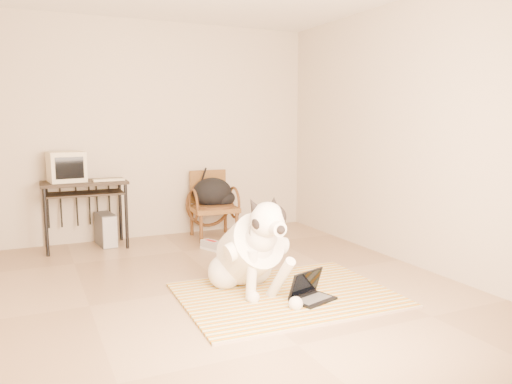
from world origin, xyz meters
TOP-DOWN VIEW (x-y plane):
  - floor at (0.00, 0.00)m, footprint 4.50×4.50m
  - wall_back at (0.00, 2.25)m, footprint 4.50×0.00m
  - wall_front at (0.00, -2.25)m, footprint 4.50×0.00m
  - wall_right at (2.00, 0.00)m, footprint 0.00×4.50m
  - rug at (0.38, -0.46)m, footprint 1.80×1.40m
  - dog at (0.13, -0.25)m, footprint 0.60×1.25m
  - laptop at (0.49, -0.66)m, footprint 0.40×0.34m
  - computer_desk at (-0.97, 1.94)m, footprint 0.95×0.54m
  - crt_monitor at (-1.15, 2.00)m, footprint 0.42×0.41m
  - desk_keyboard at (-0.71, 1.88)m, footprint 0.35×0.13m
  - pc_tower at (-0.75, 1.98)m, footprint 0.22×0.43m
  - rattan_chair at (0.56, 1.87)m, footprint 0.58×0.57m
  - backpack at (0.59, 1.88)m, footprint 0.54×0.42m
  - sneaker_left at (0.33, 1.25)m, footprint 0.23×0.33m
  - sneaker_right at (0.62, 1.09)m, footprint 0.27×0.31m

SIDE VIEW (x-z plane):
  - floor at x=0.00m, z-range 0.00..0.00m
  - rug at x=0.38m, z-range 0.00..0.02m
  - sneaker_right at x=0.62m, z-range -0.01..0.10m
  - sneaker_left at x=0.33m, z-range -0.01..0.10m
  - laptop at x=0.49m, z-range -0.04..0.20m
  - pc_tower at x=-0.75m, z-range 0.00..0.38m
  - dog at x=0.13m, z-range -0.09..0.82m
  - rattan_chair at x=0.56m, z-range 0.00..0.84m
  - backpack at x=0.59m, z-range 0.37..0.75m
  - computer_desk at x=-0.97m, z-range 0.28..1.07m
  - desk_keyboard at x=-0.71m, z-range 0.79..0.81m
  - crt_monitor at x=-1.15m, z-range 0.79..1.13m
  - wall_back at x=0.00m, z-range -0.90..3.60m
  - wall_front at x=0.00m, z-range -0.90..3.60m
  - wall_right at x=2.00m, z-range -0.90..3.60m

